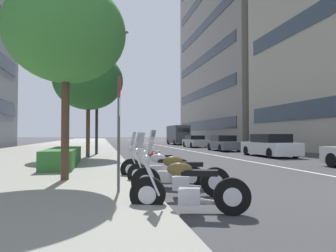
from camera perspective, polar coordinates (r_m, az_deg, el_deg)
The scene contains 16 objects.
sidewalk_right_plaza at distance 34.97m, azimuth -18.88°, elevation -3.76°, with size 160.00×10.27×0.15m, color gray.
lane_centre_stripe at distance 40.46m, azimuth -1.46°, elevation -3.66°, with size 110.00×0.16×0.01m, color silver.
motorcycle_by_sign_pole at distance 5.50m, azimuth 3.56°, elevation -11.59°, with size 0.88×2.05×1.48m.
motorcycle_nearest_camera at distance 6.96m, azimuth 2.18°, elevation -9.66°, with size 0.72×2.20×1.11m.
motorcycle_mid_row at distance 8.21m, azimuth -1.04°, elevation -8.39°, with size 1.28×1.87×1.46m.
motorcycle_under_tarp at distance 9.45m, azimuth -2.54°, elevation -7.43°, with size 0.83×2.14×1.49m.
car_lead_in_lane at distance 20.81m, azimuth 18.50°, elevation -3.57°, with size 4.47×1.95×1.45m.
car_far_down_avenue at distance 27.30m, azimuth 10.31°, elevation -3.25°, with size 4.58×1.97×1.36m.
car_following_behind at distance 34.72m, azimuth 5.03°, elevation -2.93°, with size 4.26×1.90×1.34m.
delivery_van_ahead at distance 44.65m, azimuth 1.87°, elevation -1.60°, with size 5.67×2.28×2.75m.
parking_sign_by_curb at distance 6.77m, azimuth -9.15°, elevation 1.30°, with size 0.32×0.06×2.54m.
street_lamp_with_banners at distance 20.71m, azimuth -12.35°, elevation 8.66°, with size 1.26×2.14×8.31m.
clipped_hedge_bed at distance 13.07m, azimuth -19.04°, elevation -5.51°, with size 4.71×1.10×0.69m, color #337033.
street_tree_mid_sidewalk at distance 9.38m, azimuth -18.50°, elevation 16.17°, with size 3.32×3.32×5.53m.
street_tree_near_plaza_corner at distance 18.25m, azimuth -14.67°, elevation 8.18°, with size 3.94×3.94×6.03m.
office_tower_far_left_down_avenue at distance 56.01m, azimuth 15.37°, elevation 16.27°, with size 28.47×17.70×37.23m.
Camera 1 is at (-4.72, 7.61, 1.39)m, focal length 32.60 mm.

